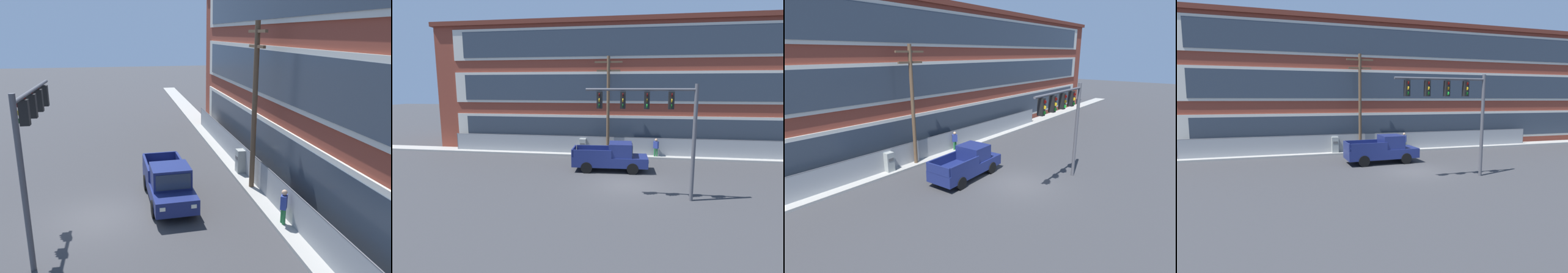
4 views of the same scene
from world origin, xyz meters
TOP-DOWN VIEW (x-y plane):
  - ground_plane at (0.00, 0.00)m, footprint 160.00×160.00m
  - sidewalk_building_side at (0.00, 8.10)m, footprint 80.00×1.64m
  - brick_mill_building at (6.32, 13.96)m, footprint 49.83×10.68m
  - chain_link_fence at (-0.22, 8.02)m, footprint 31.83×0.06m
  - traffic_signal_mast at (1.55, -2.06)m, footprint 5.78×0.43m
  - pickup_truck_navy at (-1.13, 3.25)m, footprint 5.48×2.18m
  - utility_pole_near_corner at (-1.81, 7.72)m, footprint 2.31×0.26m
  - electrical_cabinet at (-4.02, 7.79)m, footprint 0.56×0.48m
  - pedestrian_near_cabinet at (2.30, 7.69)m, footprint 0.47×0.42m

SIDE VIEW (x-z plane):
  - ground_plane at x=0.00m, z-range 0.00..0.00m
  - sidewalk_building_side at x=0.00m, z-range 0.00..0.16m
  - electrical_cabinet at x=-4.02m, z-range 0.00..1.50m
  - chain_link_fence at x=-0.22m, z-range 0.02..1.70m
  - pickup_truck_navy at x=-1.13m, z-range -0.07..1.99m
  - pedestrian_near_cabinet at x=2.30m, z-range 0.13..1.82m
  - traffic_signal_mast at x=1.55m, z-range 1.53..7.71m
  - utility_pole_near_corner at x=-1.81m, z-range 0.44..8.99m
  - brick_mill_building at x=6.32m, z-range 0.01..11.94m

